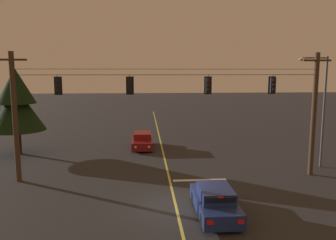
{
  "coord_description": "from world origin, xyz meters",
  "views": [
    {
      "loc": [
        -1.56,
        -16.15,
        6.81
      ],
      "look_at": [
        0.0,
        5.65,
        3.63
      ],
      "focal_mm": 35.82,
      "sensor_mm": 36.0,
      "label": 1
    }
  ],
  "objects": [
    {
      "name": "tree_verge_near",
      "position": [
        -11.94,
        11.86,
        4.3
      ],
      "size": [
        4.45,
        4.45,
        7.11
      ],
      "color": "#332316",
      "rests_on": "ground"
    },
    {
      "name": "traffic_light_centre",
      "position": [
        2.46,
        4.63,
        5.94
      ],
      "size": [
        0.48,
        0.41,
        1.22
      ],
      "color": "black"
    },
    {
      "name": "signal_span_assembly",
      "position": [
        0.0,
        4.65,
        4.16
      ],
      "size": [
        20.64,
        0.32,
        8.0
      ],
      "color": "#423021",
      "rests_on": "ground"
    },
    {
      "name": "car_oncoming_lead",
      "position": [
        -1.75,
        13.36,
        0.65
      ],
      "size": [
        1.8,
        4.42,
        1.39
      ],
      "color": "maroon",
      "rests_on": "ground"
    },
    {
      "name": "ground_plane",
      "position": [
        0.0,
        0.0,
        0.0
      ],
      "size": [
        180.0,
        180.0,
        0.0
      ],
      "primitive_type": "plane",
      "color": "#28282B"
    },
    {
      "name": "stop_bar_paint",
      "position": [
        1.9,
        4.05,
        0.0
      ],
      "size": [
        3.4,
        0.36,
        0.01
      ],
      "primitive_type": "cube",
      "color": "silver",
      "rests_on": "ground"
    },
    {
      "name": "traffic_light_left_inner",
      "position": [
        -2.43,
        4.63,
        5.94
      ],
      "size": [
        0.48,
        0.41,
        1.22
      ],
      "color": "black"
    },
    {
      "name": "car_waiting_near_lane",
      "position": [
        1.76,
        -1.1,
        0.65
      ],
      "size": [
        1.8,
        4.33,
        1.39
      ],
      "color": "navy",
      "rests_on": "ground"
    },
    {
      "name": "traffic_light_leftmost",
      "position": [
        -6.79,
        4.63,
        5.94
      ],
      "size": [
        0.48,
        0.41,
        1.22
      ],
      "color": "black"
    },
    {
      "name": "street_lamp_corner",
      "position": [
        10.75,
        6.41,
        4.73
      ],
      "size": [
        2.11,
        0.3,
        7.85
      ],
      "color": "#4C4F54",
      "rests_on": "ground"
    },
    {
      "name": "traffic_light_right_inner",
      "position": [
        6.6,
        4.63,
        5.94
      ],
      "size": [
        0.48,
        0.41,
        1.22
      ],
      "color": "black"
    },
    {
      "name": "lane_centre_stripe",
      "position": [
        0.0,
        10.65,
        0.0
      ],
      "size": [
        0.14,
        60.0,
        0.01
      ],
      "primitive_type": "cube",
      "color": "#D1C64C",
      "rests_on": "ground"
    }
  ]
}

